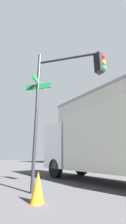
{
  "coord_description": "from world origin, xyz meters",
  "views": [
    {
      "loc": [
        -2.05,
        -9.2,
        1.12
      ],
      "look_at": [
        -6.64,
        -5.68,
        2.95
      ],
      "focal_mm": 22.77,
      "sensor_mm": 36.0,
      "label": 1
    }
  ],
  "objects": [
    {
      "name": "traffic_signal_near",
      "position": [
        -5.85,
        -6.15,
        3.77
      ],
      "size": [
        2.57,
        2.11,
        5.35
      ],
      "color": "black",
      "rests_on": "ground_plane"
    },
    {
      "name": "box_truck_second",
      "position": [
        -6.18,
        -3.26,
        1.87
      ],
      "size": [
        8.24,
        2.44,
        3.35
      ],
      "color": "silver",
      "rests_on": "ground_plane"
    },
    {
      "name": "traffic_cone",
      "position": [
        -5.71,
        -7.22,
        0.37
      ],
      "size": [
        0.36,
        0.36,
        0.74
      ],
      "primitive_type": "cone",
      "color": "orange",
      "rests_on": "ground_plane"
    }
  ]
}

